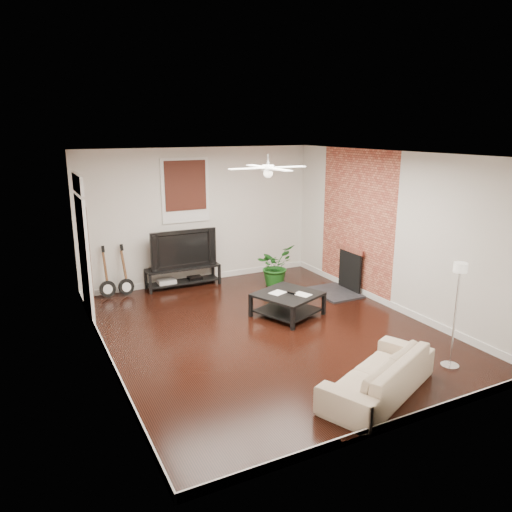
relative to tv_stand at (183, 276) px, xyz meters
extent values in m
cube|color=black|center=(0.48, -2.78, -0.21)|extent=(5.00, 6.00, 0.01)
cube|color=white|center=(0.48, -2.78, 2.59)|extent=(5.00, 6.00, 0.01)
cube|color=silver|center=(0.48, 0.22, 1.19)|extent=(5.00, 0.01, 2.80)
cube|color=silver|center=(0.48, -5.78, 1.19)|extent=(5.00, 0.01, 2.80)
cube|color=silver|center=(-2.02, -2.78, 1.19)|extent=(0.01, 6.00, 2.80)
cube|color=silver|center=(2.98, -2.78, 1.19)|extent=(0.01, 6.00, 2.80)
cube|color=#A44435|center=(2.97, -1.78, 1.19)|extent=(0.02, 2.20, 2.80)
cube|color=black|center=(2.68, -1.78, 0.25)|extent=(0.80, 1.10, 0.92)
cube|color=#38120F|center=(0.18, 0.19, 1.74)|extent=(1.00, 0.06, 1.30)
cube|color=white|center=(-1.98, -0.88, 1.04)|extent=(0.08, 1.00, 2.50)
cube|color=black|center=(0.00, 0.00, 0.00)|extent=(1.52, 0.40, 0.42)
imported|color=black|center=(0.00, 0.02, 0.60)|extent=(1.36, 0.18, 0.78)
cube|color=black|center=(1.10, -2.36, -0.01)|extent=(1.26, 1.26, 0.41)
imported|color=#C7B295|center=(0.79, -5.11, 0.05)|extent=(1.95, 1.39, 0.53)
imported|color=#195618|center=(1.73, -0.77, 0.21)|extent=(0.98, 0.94, 0.84)
camera|label=1|loc=(-2.99, -9.26, 2.96)|focal=34.31mm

